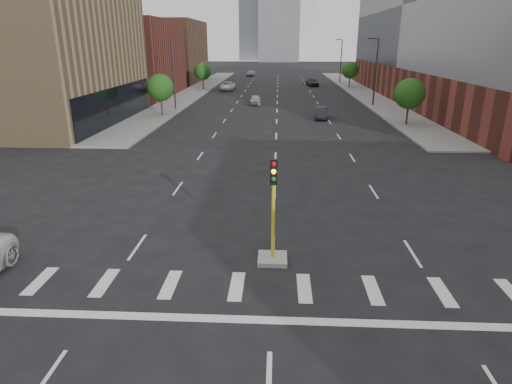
# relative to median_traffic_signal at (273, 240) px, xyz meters

# --- Properties ---
(sidewalk_left_far) EXTENTS (5.00, 92.00, 0.15)m
(sidewalk_left_far) POSITION_rel_median_traffic_signal_xyz_m (-15.00, 65.03, -0.90)
(sidewalk_left_far) COLOR gray
(sidewalk_left_far) RESTS_ON ground
(sidewalk_right_far) EXTENTS (5.00, 92.00, 0.15)m
(sidewalk_right_far) POSITION_rel_median_traffic_signal_xyz_m (15.00, 65.03, -0.90)
(sidewalk_right_far) COLOR gray
(sidewalk_right_far) RESTS_ON ground
(building_left_mid) EXTENTS (20.00, 24.00, 14.00)m
(building_left_mid) POSITION_rel_median_traffic_signal_xyz_m (-27.50, 31.03, 6.03)
(building_left_mid) COLOR #917751
(building_left_mid) RESTS_ON ground
(building_left_far_a) EXTENTS (20.00, 22.00, 12.00)m
(building_left_far_a) POSITION_rel_median_traffic_signal_xyz_m (-27.50, 57.03, 5.03)
(building_left_far_a) COLOR brown
(building_left_far_a) RESTS_ON ground
(building_left_far_b) EXTENTS (20.00, 24.00, 13.00)m
(building_left_far_b) POSITION_rel_median_traffic_signal_xyz_m (-27.50, 83.03, 5.53)
(building_left_far_b) COLOR brown
(building_left_far_b) RESTS_ON ground
(building_right_main) EXTENTS (24.00, 70.00, 22.00)m
(building_right_main) POSITION_rel_median_traffic_signal_xyz_m (29.50, 51.03, 10.03)
(building_right_main) COLOR brown
(building_right_main) RESTS_ON ground
(tower_mid) EXTENTS (18.00, 18.00, 44.00)m
(tower_mid) POSITION_rel_median_traffic_signal_xyz_m (0.00, 191.03, 21.03)
(tower_mid) COLOR slate
(tower_mid) RESTS_ON ground
(median_traffic_signal) EXTENTS (1.20, 1.20, 4.40)m
(median_traffic_signal) POSITION_rel_median_traffic_signal_xyz_m (0.00, 0.00, 0.00)
(median_traffic_signal) COLOR #999993
(median_traffic_signal) RESTS_ON ground
(streetlight_right_a) EXTENTS (1.60, 0.22, 9.07)m
(streetlight_right_a) POSITION_rel_median_traffic_signal_xyz_m (13.41, 46.03, 4.04)
(streetlight_right_a) COLOR #2D2D30
(streetlight_right_a) RESTS_ON ground
(streetlight_right_b) EXTENTS (1.60, 0.22, 9.07)m
(streetlight_right_b) POSITION_rel_median_traffic_signal_xyz_m (13.41, 81.03, 4.04)
(streetlight_right_b) COLOR #2D2D30
(streetlight_right_b) RESTS_ON ground
(streetlight_left) EXTENTS (1.60, 0.22, 9.07)m
(streetlight_left) POSITION_rel_median_traffic_signal_xyz_m (-13.41, 41.03, 4.04)
(streetlight_left) COLOR #2D2D30
(streetlight_left) RESTS_ON ground
(tree_left_near) EXTENTS (3.20, 3.20, 4.85)m
(tree_left_near) POSITION_rel_median_traffic_signal_xyz_m (-14.00, 36.03, 2.42)
(tree_left_near) COLOR #382619
(tree_left_near) RESTS_ON ground
(tree_left_far) EXTENTS (3.20, 3.20, 4.85)m
(tree_left_far) POSITION_rel_median_traffic_signal_xyz_m (-14.00, 66.03, 2.42)
(tree_left_far) COLOR #382619
(tree_left_far) RESTS_ON ground
(tree_right_near) EXTENTS (3.20, 3.20, 4.85)m
(tree_right_near) POSITION_rel_median_traffic_signal_xyz_m (14.00, 31.03, 2.42)
(tree_right_near) COLOR #382619
(tree_right_near) RESTS_ON ground
(tree_right_far) EXTENTS (3.20, 3.20, 4.85)m
(tree_right_far) POSITION_rel_median_traffic_signal_xyz_m (14.00, 71.03, 2.42)
(tree_right_far) COLOR #382619
(tree_right_far) RESTS_ON ground
(car_near_left) EXTENTS (1.76, 4.00, 1.34)m
(car_near_left) POSITION_rel_median_traffic_signal_xyz_m (-3.13, 46.65, -0.30)
(car_near_left) COLOR #A7A6AA
(car_near_left) RESTS_ON ground
(car_mid_right) EXTENTS (1.83, 4.14, 1.32)m
(car_mid_right) POSITION_rel_median_traffic_signal_xyz_m (5.24, 34.99, -0.31)
(car_mid_right) COLOR black
(car_mid_right) RESTS_ON ground
(car_far_left) EXTENTS (2.57, 5.50, 1.52)m
(car_far_left) POSITION_rel_median_traffic_signal_xyz_m (-9.35, 65.92, -0.21)
(car_far_left) COLOR white
(car_far_left) RESTS_ON ground
(car_deep_right) EXTENTS (2.62, 5.49, 1.54)m
(car_deep_right) POSITION_rel_median_traffic_signal_xyz_m (7.06, 74.78, -0.20)
(car_deep_right) COLOR #222327
(car_deep_right) RESTS_ON ground
(car_distant) EXTENTS (2.41, 4.91, 1.61)m
(car_distant) POSITION_rel_median_traffic_signal_xyz_m (-7.08, 100.28, -0.17)
(car_distant) COLOR #9D9DA1
(car_distant) RESTS_ON ground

